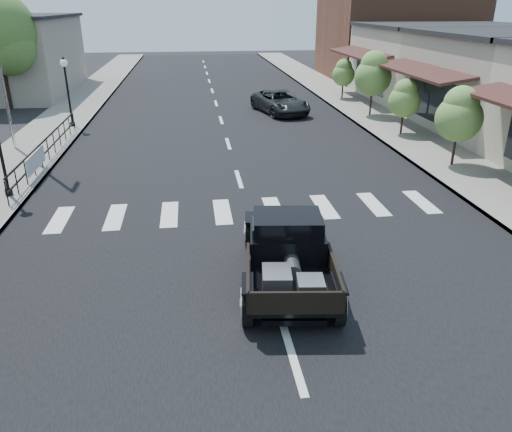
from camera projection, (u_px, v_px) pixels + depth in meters
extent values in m
plane|color=black|center=(268.00, 276.00, 11.70)|extent=(120.00, 120.00, 0.00)
cube|color=black|center=(224.00, 129.00, 25.38)|extent=(14.00, 80.00, 0.02)
cube|color=gray|center=(50.00, 133.00, 24.35)|extent=(3.00, 80.00, 0.15)
cube|color=gray|center=(384.00, 123.00, 26.36)|extent=(3.00, 80.00, 0.15)
cube|color=#B7AC9A|center=(444.00, 64.00, 32.66)|extent=(10.00, 9.00, 4.50)
cube|color=brown|center=(395.00, 35.00, 41.34)|extent=(11.00, 10.00, 7.00)
imported|color=black|center=(280.00, 102.00, 28.73)|extent=(3.23, 5.03, 1.29)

